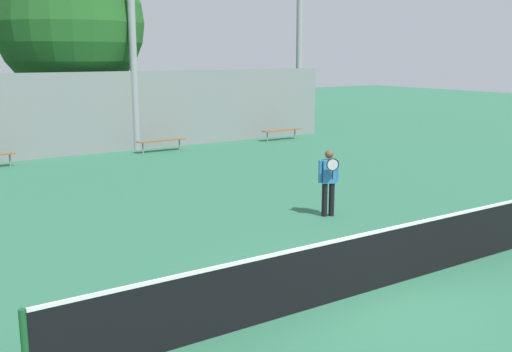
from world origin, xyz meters
TOP-DOWN VIEW (x-y plane):
  - ground_plane at (0.00, 0.00)m, footprint 100.00×100.00m
  - tennis_net at (0.00, 0.00)m, footprint 11.01×0.09m
  - tennis_player at (2.70, 4.09)m, footprint 0.51×0.48m
  - bench_courtside_near at (9.67, 15.62)m, footprint 2.00×0.40m
  - bench_courtside_far at (3.54, 15.62)m, footprint 2.06×0.40m
  - light_pole_near_left at (2.89, 16.66)m, footprint 0.90×0.60m
  - light_pole_far_right at (11.59, 16.82)m, footprint 0.90×0.60m
  - back_fence at (0.00, 16.64)m, footprint 24.98×0.06m
  - tree_dark_dense at (1.26, 19.57)m, footprint 6.35×6.35m

SIDE VIEW (x-z plane):
  - ground_plane at x=0.00m, z-range 0.00..0.00m
  - bench_courtside_near at x=9.67m, z-range 0.20..0.70m
  - bench_courtside_far at x=3.54m, z-range 0.21..0.70m
  - tennis_net at x=0.00m, z-range 0.01..1.07m
  - tennis_player at x=2.70m, z-range 0.10..1.77m
  - back_fence at x=0.00m, z-range 0.00..3.28m
  - light_pole_far_right at x=11.59m, z-range 0.61..9.86m
  - tree_dark_dense at x=1.26m, z-range 1.04..9.48m
  - light_pole_near_left at x=2.89m, z-range 0.58..10.96m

